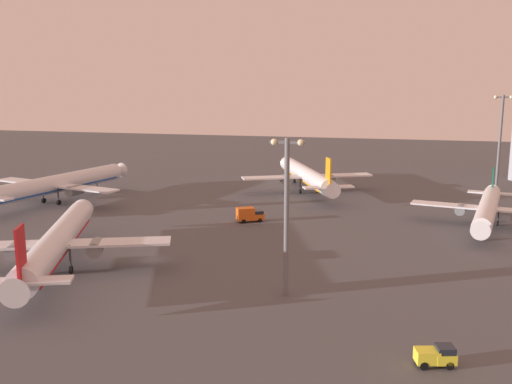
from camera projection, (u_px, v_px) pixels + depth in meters
ground_plane at (152, 260)px, 97.90m from camera, size 416.00×416.00×0.00m
airplane_near_gate at (56, 242)px, 92.09m from camera, size 35.11×44.61×11.80m
airplane_taxiway_distant at (57, 184)px, 141.89m from camera, size 36.18×46.12×11.99m
airplane_far_stand at (488, 208)px, 118.93m from camera, size 30.50×38.96×10.06m
airplane_terminal_side at (307, 176)px, 155.16m from camera, size 33.57×42.51×11.52m
catering_truck at (249, 214)px, 123.41m from camera, size 6.09×4.75×3.05m
baggage_tractor at (436, 355)px, 61.73m from camera, size 4.49×2.90×2.25m
apron_light_central at (287, 206)px, 79.65m from camera, size 4.80×0.90×22.06m
apron_light_west at (500, 140)px, 144.18m from camera, size 4.80×0.90×25.78m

